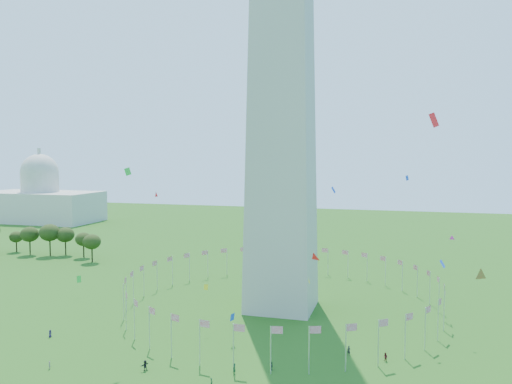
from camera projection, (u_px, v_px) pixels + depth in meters
flag_ring at (282, 291)px, 130.40m from camera, size 80.24×80.24×9.00m
capitol_building at (40, 184)px, 302.56m from camera, size 70.00×35.00×46.00m
kites_aloft at (289, 248)px, 101.38m from camera, size 105.10×60.52×41.15m
tree_line_west at (40, 242)px, 198.21m from camera, size 55.93×15.66×13.13m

